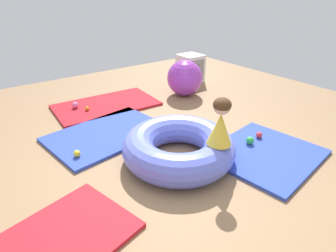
{
  "coord_description": "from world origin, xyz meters",
  "views": [
    {
      "loc": [
        -1.61,
        -2.13,
        1.82
      ],
      "look_at": [
        0.12,
        0.21,
        0.36
      ],
      "focal_mm": 30.31,
      "sensor_mm": 36.0,
      "label": 1
    }
  ],
  "objects": [
    {
      "name": "play_ball_orange",
      "position": [
        -0.18,
        1.93,
        0.07
      ],
      "size": [
        0.07,
        0.07,
        0.07
      ],
      "primitive_type": "sphere",
      "color": "orange",
      "rests_on": "gym_mat_near_left"
    },
    {
      "name": "child_in_yellow",
      "position": [
        0.32,
        -0.41,
        0.6
      ],
      "size": [
        0.36,
        0.36,
        0.5
      ],
      "rotation": [
        0.0,
        0.0,
        5.49
      ],
      "color": "yellow",
      "rests_on": "inflatable_cushion"
    },
    {
      "name": "play_ball_red",
      "position": [
        1.25,
        -0.25,
        0.08
      ],
      "size": [
        0.08,
        0.08,
        0.08
      ],
      "primitive_type": "sphere",
      "color": "red",
      "rests_on": "gym_mat_front"
    },
    {
      "name": "ground_plane",
      "position": [
        0.0,
        0.0,
        0.0
      ],
      "size": [
        8.0,
        8.0,
        0.0
      ],
      "primitive_type": "plane",
      "color": "#93704C"
    },
    {
      "name": "play_ball_yellow",
      "position": [
        -0.8,
        0.72,
        0.08
      ],
      "size": [
        0.08,
        0.08,
        0.08
      ],
      "primitive_type": "sphere",
      "color": "yellow",
      "rests_on": "gym_mat_far_right"
    },
    {
      "name": "gym_mat_near_left",
      "position": [
        0.17,
        2.0,
        0.02
      ],
      "size": [
        1.69,
        1.05,
        0.04
      ],
      "primitive_type": "cube",
      "rotation": [
        0.0,
        0.0,
        -0.06
      ],
      "color": "#B21923",
      "rests_on": "ground"
    },
    {
      "name": "play_ball_pink",
      "position": [
        -0.3,
        2.14,
        0.09
      ],
      "size": [
        0.1,
        0.1,
        0.1
      ],
      "primitive_type": "sphere",
      "color": "pink",
      "rests_on": "gym_mat_near_left"
    },
    {
      "name": "gym_mat_far_right",
      "position": [
        -0.26,
        1.06,
        0.02
      ],
      "size": [
        1.62,
        1.21,
        0.04
      ],
      "primitive_type": "cube",
      "rotation": [
        0.0,
        0.0,
        0.14
      ],
      "color": "#2D47B7",
      "rests_on": "ground"
    },
    {
      "name": "gym_mat_front",
      "position": [
        1.02,
        -0.52,
        0.02
      ],
      "size": [
        1.37,
        1.25,
        0.04
      ],
      "primitive_type": "cube",
      "rotation": [
        0.0,
        0.0,
        0.14
      ],
      "color": "#2D47B7",
      "rests_on": "ground"
    },
    {
      "name": "exercise_ball_large",
      "position": [
        1.57,
        1.64,
        0.32
      ],
      "size": [
        0.64,
        0.64,
        0.64
      ],
      "primitive_type": "sphere",
      "color": "purple",
      "rests_on": "ground"
    },
    {
      "name": "play_ball_green",
      "position": [
        1.03,
        -0.28,
        0.09
      ],
      "size": [
        0.1,
        0.1,
        0.1
      ],
      "primitive_type": "sphere",
      "color": "green",
      "rests_on": "gym_mat_front"
    },
    {
      "name": "storage_cube",
      "position": [
        2.16,
        2.16,
        0.28
      ],
      "size": [
        0.44,
        0.44,
        0.56
      ],
      "color": "silver",
      "rests_on": "ground"
    },
    {
      "name": "inflatable_cushion",
      "position": [
        0.12,
        0.01,
        0.18
      ],
      "size": [
        1.27,
        1.27,
        0.36
      ],
      "primitive_type": "torus",
      "color": "#6070E5",
      "rests_on": "ground"
    }
  ]
}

